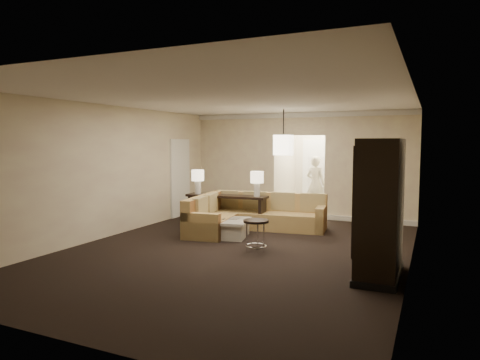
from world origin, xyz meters
The scene contains 19 objects.
ground centered at (0.00, 0.00, 0.00)m, with size 8.00×8.00×0.00m, color black.
wall_back centered at (0.00, 4.00, 1.40)m, with size 6.00×0.04×2.80m, color beige.
wall_front centered at (0.00, -4.00, 1.40)m, with size 6.00×0.04×2.80m, color beige.
wall_left centered at (-3.00, 0.00, 1.40)m, with size 0.04×8.00×2.80m, color beige.
wall_right centered at (3.00, 0.00, 1.40)m, with size 0.04×8.00×2.80m, color beige.
ceiling centered at (0.00, 0.00, 2.80)m, with size 6.00×8.00×0.02m, color white.
crown_molding centered at (0.00, 3.95, 2.73)m, with size 6.00×0.10×0.12m, color silver.
baseboard centered at (0.00, 3.95, 0.06)m, with size 6.00×0.10×0.12m, color silver.
side_door centered at (-2.97, 2.80, 1.05)m, with size 0.05×0.90×2.10m, color white.
foyer centered at (0.00, 5.34, 1.30)m, with size 1.44×2.02×2.80m.
sectional_sofa centered at (-0.55, 1.86, 0.33)m, with size 2.87×2.47×0.83m.
coffee_table centered at (-0.69, 1.00, 0.19)m, with size 1.11×1.11×0.39m.
console_table centered at (-1.17, 2.00, 0.45)m, with size 2.00×0.55×0.76m.
armoire centered at (2.59, -0.48, 0.99)m, with size 0.61×1.43×2.06m.
drink_table centered at (0.36, 0.12, 0.42)m, with size 0.47×0.47×0.59m.
table_lamp_left centered at (-1.93, 1.96, 1.15)m, with size 0.31×0.31×0.58m.
table_lamp_right centered at (-0.41, 2.04, 1.15)m, with size 0.31×0.31×0.58m.
pendant_light centered at (0.00, 2.70, 1.95)m, with size 0.38×0.38×1.09m.
person centered at (0.22, 4.98, 0.90)m, with size 0.65×0.43×1.81m, color #E8E4C4.
Camera 1 is at (3.29, -7.07, 2.01)m, focal length 32.00 mm.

